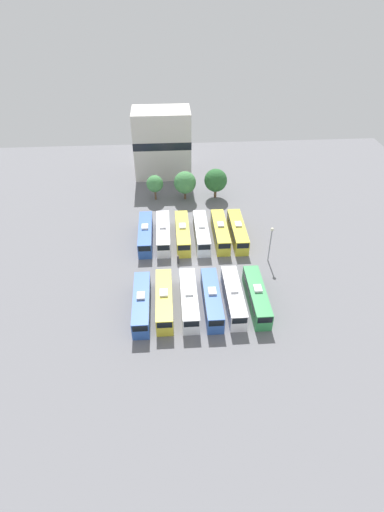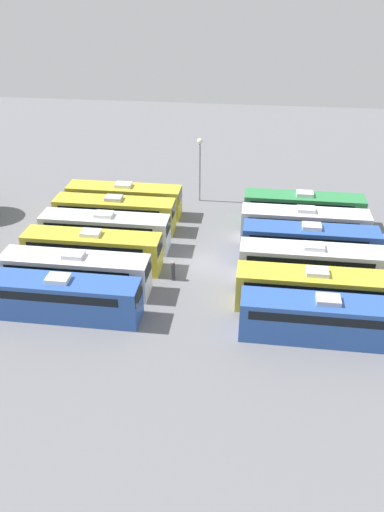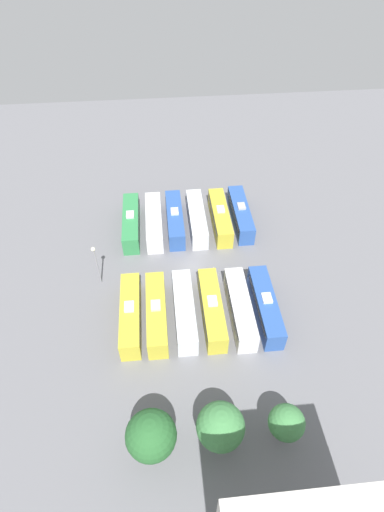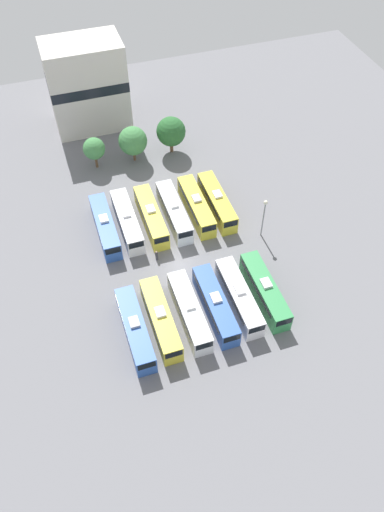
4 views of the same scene
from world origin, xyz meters
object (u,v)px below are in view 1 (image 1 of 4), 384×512
light_pole (271,238)px  depot_building (162,143)px  tree_0 (155,184)px  bus_3 (212,298)px  bus_10 (220,231)px  bus_4 (233,296)px  worker_person (178,260)px  bus_7 (163,233)px  tree_1 (185,183)px  tree_2 (216,180)px  bus_0 (142,303)px  bus_1 (164,300)px  bus_6 (146,233)px  bus_8 (183,233)px  bus_2 (189,299)px  bus_9 (201,232)px  bus_5 (257,296)px  bus_11 (238,231)px

light_pole → depot_building: size_ratio=0.44×
light_pole → tree_0: (-20.13, 23.43, -0.98)m
bus_3 → bus_10: 18.59m
tree_0 → depot_building: depot_building is taller
tree_0 → bus_4: bearing=-70.3°
depot_building → light_pole: bearing=-63.2°
worker_person → bus_7: bearing=108.7°
tree_1 → tree_2: tree_2 is taller
tree_1 → bus_0: bearing=-103.8°
bus_1 → bus_6: same height
bus_0 → tree_0: tree_0 is taller
bus_3 → depot_building: 47.92m
bus_8 → depot_building: 29.63m
bus_2 → bus_8: bearing=90.3°
bus_0 → bus_7: size_ratio=1.00×
bus_7 → bus_10: bearing=-1.2°
bus_7 → light_pole: 20.29m
bus_3 → bus_6: bearing=119.9°
bus_7 → bus_6: bearing=-179.5°
bus_4 → tree_2: size_ratio=1.74×
bus_10 → tree_1: (-5.85, 15.86, 2.30)m
bus_4 → bus_9: 18.22m
bus_2 → bus_10: size_ratio=1.00×
bus_8 → bus_10: same height
bus_1 → bus_10: size_ratio=1.00×
bus_7 → bus_9: (7.23, -0.31, 0.00)m
bus_2 → bus_10: bearing=68.6°
bus_5 → tree_1: tree_1 is taller
bus_1 → bus_3: 7.32m
bus_4 → tree_0: (-12.20, 34.05, 2.14)m
bus_1 → bus_5: bearing=-0.1°
bus_11 → bus_9: bearing=179.7°
bus_2 → worker_person: (-1.27, 11.06, -0.86)m
tree_1 → bus_8: bearing=-94.8°
bus_2 → bus_3: bearing=-1.6°
bus_3 → depot_building: (-6.93, 47.00, 6.23)m
bus_7 → worker_person: 7.76m
bus_5 → worker_person: size_ratio=6.65×
bus_5 → tree_0: tree_0 is taller
bus_0 → bus_11: (17.63, 18.39, 0.00)m
bus_2 → bus_4: size_ratio=1.00×
bus_4 → bus_9: same height
bus_1 → bus_4: 10.69m
bus_1 → bus_6: bearing=100.2°
bus_1 → depot_building: size_ratio=0.74×
bus_2 → bus_3: same height
light_pole → depot_building: depot_building is taller
bus_0 → tree_1: size_ratio=1.81×
bus_3 → bus_0: bearing=-178.5°
bus_3 → bus_7: size_ratio=1.00×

